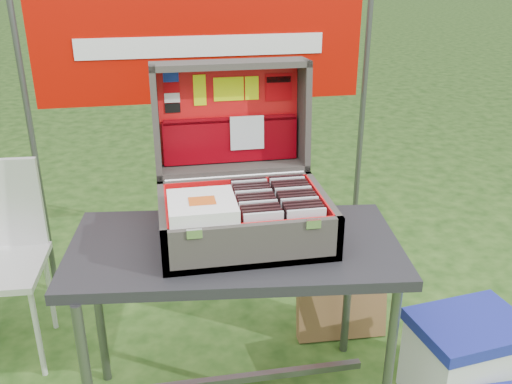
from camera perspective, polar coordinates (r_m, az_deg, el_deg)
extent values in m
cube|color=#2B2B30|center=(2.10, -2.14, -5.60)|extent=(1.26, 0.73, 0.04)
cylinder|color=#59595B|center=(2.25, 13.28, -15.62)|extent=(0.04, 0.04, 0.71)
cylinder|color=#59595B|center=(2.50, -15.44, -11.37)|extent=(0.04, 0.04, 0.71)
cylinder|color=#59595B|center=(2.61, 9.20, -9.20)|extent=(0.04, 0.04, 0.71)
cube|color=#59595B|center=(2.45, -1.91, -18.18)|extent=(1.05, 0.03, 0.03)
cube|color=#47423E|center=(2.11, -1.15, -4.46)|extent=(0.61, 0.44, 0.02)
cube|color=#47423E|center=(1.89, -0.17, -5.47)|extent=(0.61, 0.02, 0.16)
cube|color=#47423E|center=(2.26, -2.00, -0.49)|extent=(0.61, 0.02, 0.16)
cube|color=#47423E|center=(2.05, -9.28, -3.36)|extent=(0.02, 0.44, 0.16)
cube|color=#47423E|center=(2.13, 6.63, -2.12)|extent=(0.02, 0.44, 0.16)
cube|color=#ED0B06|center=(2.10, -1.15, -4.10)|extent=(0.56, 0.39, 0.01)
cube|color=silver|center=(1.83, -6.18, -4.18)|extent=(0.05, 0.01, 0.03)
cube|color=silver|center=(1.89, 5.77, -3.20)|extent=(0.05, 0.01, 0.03)
cylinder|color=silver|center=(2.24, -2.07, 1.55)|extent=(0.55, 0.02, 0.02)
cube|color=#47423E|center=(2.33, -2.75, 7.80)|extent=(0.61, 0.05, 0.44)
cube|color=#47423E|center=(2.22, -2.65, 12.63)|extent=(0.61, 0.16, 0.03)
cube|color=#47423E|center=(2.31, -2.37, 2.45)|extent=(0.61, 0.16, 0.03)
cube|color=#47423E|center=(2.24, -10.01, 6.97)|extent=(0.02, 0.19, 0.45)
cube|color=#47423E|center=(2.31, 4.76, 7.78)|extent=(0.02, 0.19, 0.45)
cube|color=#ED0B06|center=(2.31, -2.70, 7.73)|extent=(0.56, 0.03, 0.38)
cube|color=#ED0B06|center=(1.90, -0.25, -4.94)|extent=(0.56, 0.01, 0.14)
cube|color=#ED0B06|center=(2.24, -1.95, -0.36)|extent=(0.56, 0.01, 0.14)
cube|color=#ED0B06|center=(2.05, -8.88, -3.04)|extent=(0.01, 0.39, 0.14)
cube|color=#ED0B06|center=(2.12, 6.26, -1.86)|extent=(0.01, 0.39, 0.14)
cube|color=#740009|center=(2.32, -2.56, 5.17)|extent=(0.54, 0.04, 0.18)
cube|color=#740009|center=(2.29, -2.60, 7.24)|extent=(0.53, 0.02, 0.02)
cube|color=silver|center=(2.30, -0.90, 5.94)|extent=(0.14, 0.02, 0.14)
cube|color=#1933B2|center=(2.26, -8.52, 11.29)|extent=(0.06, 0.01, 0.04)
cube|color=#C5030A|center=(2.27, -8.45, 10.29)|extent=(0.06, 0.01, 0.04)
cube|color=white|center=(2.27, -8.39, 9.30)|extent=(0.06, 0.01, 0.04)
cube|color=black|center=(2.28, -8.33, 8.31)|extent=(0.06, 0.01, 0.04)
cube|color=#D1EC0B|center=(2.27, -5.65, 10.09)|extent=(0.05, 0.01, 0.12)
cube|color=#D1EC0B|center=(2.29, -2.75, 10.24)|extent=(0.12, 0.01, 0.09)
cube|color=#D1EC0B|center=(2.30, -0.42, 10.35)|extent=(0.05, 0.01, 0.09)
cube|color=#C5030A|center=(2.32, 2.27, 10.45)|extent=(0.11, 0.01, 0.11)
cube|color=black|center=(2.31, 2.28, 11.18)|extent=(0.10, 0.00, 0.02)
cube|color=silver|center=(1.92, 0.76, -4.17)|extent=(0.14, 0.01, 0.15)
cube|color=black|center=(1.94, 0.63, -3.85)|extent=(0.14, 0.01, 0.15)
cube|color=black|center=(1.96, 0.49, -3.53)|extent=(0.14, 0.01, 0.15)
cube|color=black|center=(1.98, 0.37, -3.23)|extent=(0.14, 0.01, 0.15)
cube|color=silver|center=(2.00, 0.24, -2.92)|extent=(0.14, 0.01, 0.15)
cube|color=black|center=(2.02, 0.12, -2.63)|extent=(0.14, 0.01, 0.15)
cube|color=black|center=(2.05, -0.01, -2.34)|extent=(0.14, 0.01, 0.15)
cube|color=black|center=(2.07, -0.12, -2.05)|extent=(0.14, 0.01, 0.15)
cube|color=silver|center=(2.09, -0.24, -1.77)|extent=(0.14, 0.01, 0.15)
cube|color=black|center=(2.11, -0.35, -1.50)|extent=(0.14, 0.01, 0.15)
cube|color=black|center=(2.13, -0.46, -1.23)|extent=(0.14, 0.01, 0.15)
cube|color=black|center=(2.15, -0.57, -0.97)|extent=(0.14, 0.01, 0.15)
cube|color=silver|center=(2.17, -0.68, -0.71)|extent=(0.14, 0.01, 0.15)
cube|color=black|center=(2.20, -0.78, -0.46)|extent=(0.14, 0.01, 0.15)
cube|color=silver|center=(1.95, 5.02, -3.80)|extent=(0.14, 0.01, 0.15)
cube|color=black|center=(1.97, 4.84, -3.49)|extent=(0.14, 0.01, 0.15)
cube|color=black|center=(1.99, 4.66, -3.18)|extent=(0.14, 0.01, 0.15)
cube|color=black|center=(2.01, 4.49, -2.88)|extent=(0.14, 0.01, 0.15)
cube|color=silver|center=(2.03, 4.32, -2.59)|extent=(0.14, 0.01, 0.15)
cube|color=black|center=(2.05, 4.16, -2.30)|extent=(0.14, 0.01, 0.15)
cube|color=black|center=(2.07, 4.00, -2.02)|extent=(0.14, 0.01, 0.15)
cube|color=black|center=(2.10, 3.84, -1.74)|extent=(0.14, 0.01, 0.15)
cube|color=silver|center=(2.12, 3.69, -1.47)|extent=(0.14, 0.01, 0.15)
cube|color=black|center=(2.14, 3.53, -1.20)|extent=(0.14, 0.01, 0.15)
cube|color=black|center=(2.16, 3.39, -0.94)|extent=(0.14, 0.01, 0.15)
cube|color=black|center=(2.18, 3.24, -0.68)|extent=(0.14, 0.01, 0.15)
cube|color=silver|center=(2.20, 3.10, -0.43)|extent=(0.14, 0.01, 0.15)
cube|color=black|center=(2.22, 2.96, -0.19)|extent=(0.14, 0.01, 0.15)
cube|color=white|center=(1.95, -5.40, -1.93)|extent=(0.23, 0.23, 0.00)
cube|color=white|center=(1.95, -5.40, -1.80)|extent=(0.23, 0.23, 0.00)
cube|color=white|center=(1.94, -5.41, -1.67)|extent=(0.23, 0.23, 0.00)
cube|color=white|center=(1.94, -5.41, -1.53)|extent=(0.23, 0.23, 0.00)
cube|color=white|center=(1.94, -5.42, -1.40)|extent=(0.23, 0.23, 0.00)
cube|color=white|center=(1.94, -5.42, -1.26)|extent=(0.23, 0.23, 0.00)
cube|color=white|center=(1.93, -5.43, -1.13)|extent=(0.23, 0.23, 0.00)
cube|color=white|center=(1.93, -5.44, -1.00)|extent=(0.23, 0.23, 0.00)
cube|color=white|center=(1.93, -5.44, -0.86)|extent=(0.23, 0.23, 0.00)
cube|color=#D85919|center=(1.92, -5.42, -0.87)|extent=(0.09, 0.07, 0.00)
cube|color=white|center=(2.59, 20.12, -15.94)|extent=(0.45, 0.36, 0.33)
cube|color=navy|center=(2.47, 20.74, -12.46)|extent=(0.48, 0.39, 0.05)
cylinder|color=silver|center=(2.68, -21.01, -12.95)|extent=(0.02, 0.02, 0.46)
cylinder|color=silver|center=(2.96, -19.94, -9.04)|extent=(0.02, 0.02, 0.46)
cylinder|color=silver|center=(2.78, -21.12, -1.07)|extent=(0.02, 0.02, 0.43)
cube|color=olive|center=(2.78, 8.55, -10.02)|extent=(0.43, 0.16, 0.45)
cylinder|color=#59595B|center=(3.03, -21.41, 4.55)|extent=(0.03, 0.03, 1.70)
cylinder|color=#59595B|center=(3.16, 10.49, 6.55)|extent=(0.03, 0.03, 1.70)
cube|color=#A70A01|center=(2.86, -5.45, 14.35)|extent=(1.60, 0.02, 0.55)
cube|color=white|center=(2.85, -5.43, 14.31)|extent=(1.20, 0.00, 0.10)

